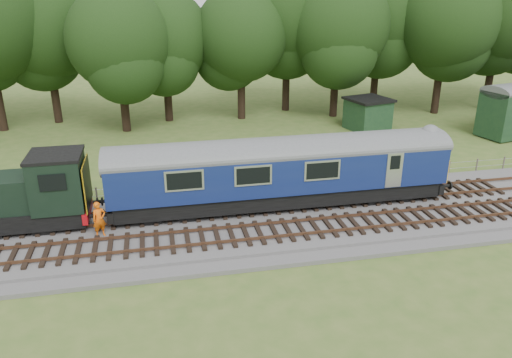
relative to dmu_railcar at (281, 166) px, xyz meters
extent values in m
plane|color=#416224|center=(-3.91, -1.40, -2.61)|extent=(120.00, 120.00, 0.00)
cube|color=#4C4C4F|center=(-3.91, -1.40, -2.43)|extent=(70.00, 7.00, 0.35)
cube|color=brown|center=(-3.91, -0.72, -2.12)|extent=(66.50, 0.07, 0.14)
cube|color=brown|center=(-3.91, 0.72, -2.12)|extent=(66.50, 0.07, 0.14)
cube|color=brown|center=(-3.91, -3.72, -2.12)|extent=(66.50, 0.07, 0.14)
cube|color=brown|center=(-3.91, -2.28, -2.12)|extent=(66.50, 0.07, 0.14)
cube|color=black|center=(-0.01, 0.00, -1.55)|extent=(17.46, 2.52, 0.85)
cube|color=navy|center=(-0.01, 0.00, -0.12)|extent=(18.00, 2.80, 2.05)
cube|color=yellow|center=(9.01, 0.00, -0.50)|extent=(0.06, 2.74, 1.30)
cube|color=black|center=(5.99, 0.00, -1.75)|extent=(2.60, 2.00, 0.55)
cube|color=black|center=(-6.01, 0.00, -1.75)|extent=(2.60, 2.00, 0.55)
cube|color=black|center=(-11.21, 0.00, 0.05)|extent=(2.40, 2.55, 2.60)
cube|color=#AE0D14|center=(-10.03, 0.00, -1.55)|extent=(0.25, 2.60, 0.55)
cube|color=yellow|center=(-9.89, 0.00, -0.15)|extent=(0.06, 2.55, 2.30)
imported|color=#FF660D|center=(-9.32, -1.68, -1.38)|extent=(0.76, 0.66, 1.75)
cube|color=#17341F|center=(11.41, 14.61, -1.36)|extent=(3.65, 3.65, 2.50)
cube|color=black|center=(11.41, 14.61, -0.01)|extent=(4.02, 4.02, 0.20)
camera|label=1|loc=(-6.42, -24.04, 8.98)|focal=35.00mm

